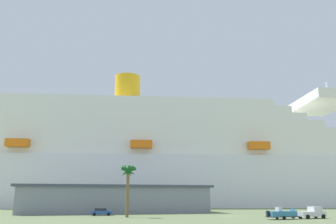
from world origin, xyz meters
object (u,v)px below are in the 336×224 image
small_boat_on_trailer (285,214)px  palm_tree (128,176)px  pickup_truck (312,213)px  cruise_ship (189,163)px  parked_car_blue_suv (101,212)px  parked_car_green_wagon (85,211)px

small_boat_on_trailer → palm_tree: 31.34m
pickup_truck → palm_tree: palm_tree is taller
pickup_truck → palm_tree: 36.79m
cruise_ship → parked_car_blue_suv: bearing=-119.6°
pickup_truck → parked_car_green_wagon: pickup_truck is taller
cruise_ship → pickup_truck: cruise_ship is taller
pickup_truck → parked_car_blue_suv: pickup_truck is taller
palm_tree → parked_car_green_wagon: 19.50m
small_boat_on_trailer → parked_car_blue_suv: small_boat_on_trailer is taller
pickup_truck → palm_tree: bearing=164.0°
pickup_truck → parked_car_blue_suv: size_ratio=1.27×
cruise_ship → pickup_truck: bearing=-85.5°
cruise_ship → parked_car_green_wagon: cruise_ship is taller
cruise_ship → parked_car_green_wagon: 66.44m
pickup_truck → small_boat_on_trailer: (-6.33, -1.28, -0.08)m
palm_tree → pickup_truck: bearing=-16.0°
parked_car_blue_suv → parked_car_green_wagon: bearing=117.2°
small_boat_on_trailer → parked_car_green_wagon: size_ratio=1.69×
cruise_ship → parked_car_green_wagon: (-37.84, -51.96, -16.78)m
palm_tree → parked_car_green_wagon: (-9.22, 15.50, -7.43)m
small_boat_on_trailer → parked_car_green_wagon: bearing=144.6°
small_boat_on_trailer → parked_car_green_wagon: 46.10m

